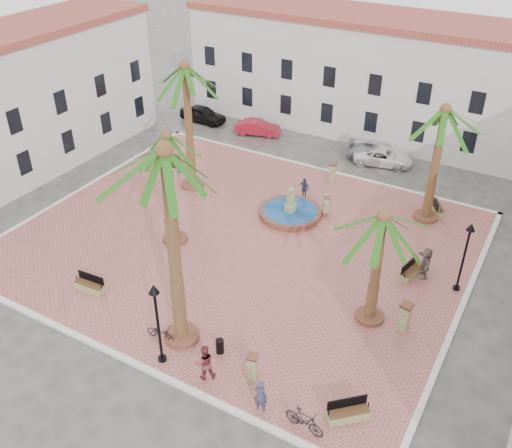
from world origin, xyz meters
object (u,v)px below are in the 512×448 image
Objects in this scene: palm_sw at (167,149)px; pedestrian_fountain_a at (326,204)px; pedestrian_fountain_b at (304,188)px; pedestrian_east at (426,263)px; bench_se at (348,413)px; car_white at (383,157)px; cyclist_b at (205,362)px; bench_ne at (436,207)px; bollard_n at (333,172)px; palm_s at (166,173)px; bollard_e at (405,317)px; bicycle_a at (161,333)px; palm_nw at (186,80)px; palm_ne at (443,123)px; litter_bin at (220,346)px; cyclist_a at (261,396)px; car_silver at (374,154)px; lamppost_s at (156,311)px; car_black at (203,114)px; bicycle_b at (304,421)px; bollard_se at (252,367)px; bench_e at (411,272)px; lamppost_e at (467,246)px; car_red at (258,128)px; bench_s at (90,286)px; pedestrian_north at (178,163)px; fountain at (290,212)px.

pedestrian_fountain_a is (6.66, 7.24, -5.27)m from palm_sw.
pedestrian_fountain_b is 10.47m from pedestrian_east.
car_white is (-6.67, 23.26, 0.19)m from bench_se.
bench_ne is at bearing -148.11° from cyclist_b.
pedestrian_fountain_a is 0.85× the size of pedestrian_east.
cyclist_b is (2.45, -19.65, 0.18)m from bollard_n.
palm_s is 6.60× the size of bollard_e.
bench_se is 0.91× the size of pedestrian_east.
pedestrian_fountain_a reaches higher than bicycle_a.
palm_nw is 1.16× the size of palm_ne.
litter_bin is (-6.59, 0.51, 0.10)m from bench_se.
cyclist_a is 25.11m from car_silver.
lamppost_s is at bearing 175.85° from car_silver.
bench_se is 32.89m from car_black.
car_white is (10.37, 10.20, -7.19)m from palm_nw.
bicycle_b is at bearing -13.67° from palm_s.
bollard_se is 0.31× the size of car_white.
cyclist_a is 0.39× the size of car_black.
bollard_e reaches higher than bench_ne.
cyclist_b is 0.41× the size of car_white.
palm_ne is (12.39, 10.05, 0.45)m from palm_sw.
bench_se is 10.65m from bench_e.
car_black reaches higher than bench_se.
palm_sw is at bearing -166.63° from lamppost_e.
bench_ne is at bearing -131.47° from car_silver.
pedestrian_fountain_a is at bearing 159.37° from lamppost_e.
bollard_se is 8.00m from bollard_e.
pedestrian_fountain_a reaches higher than bollard_se.
car_red is (-11.03, 22.81, 0.10)m from litter_bin.
bench_s is at bearing 175.67° from palm_s.
cyclist_a reaches higher than bollard_n.
bollard_n is at bearing 67.94° from pedestrian_fountain_a.
pedestrian_north is at bearing 124.09° from lamppost_s.
car_white is at bearing 124.22° from lamppost_e.
car_black is at bearing 119.27° from palm_sw.
palm_s is at bearing 126.86° from bench_ne.
palm_ne is 19.87m from bicycle_a.
bench_se is 6.44m from cyclist_b.
pedestrian_fountain_a is at bearing 162.38° from car_white.
fountain is 17.36m from car_black.
palm_s is 1.34× the size of palm_ne.
palm_nw is 1.24× the size of palm_sw.
palm_s is 2.71× the size of car_red.
bench_e is 12.06m from bicycle_b.
pedestrian_east reaches higher than litter_bin.
cyclist_b reaches higher than bench_s.
pedestrian_fountain_b is at bearing 78.44° from bench_se.
bench_s is 22.15m from bench_ne.
palm_s reaches higher than palm_nw.
bench_ne is 1.26× the size of pedestrian_fountain_b.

